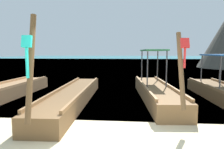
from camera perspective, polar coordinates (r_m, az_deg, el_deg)
name	(u,v)px	position (r m, az deg, el deg)	size (l,w,h in m)	color
ground	(98,143)	(4.60, -3.99, -18.93)	(120.00, 120.00, 0.00)	beige
sea_water	(128,59)	(65.57, 4.48, 4.52)	(120.00, 120.00, 0.00)	#147A89
longtail_boat_green_ribbon	(8,91)	(9.88, -27.56, -4.16)	(1.21, 6.01, 2.81)	olive
longtail_boat_turquoise_ribbon	(73,96)	(7.88, -11.02, -6.13)	(1.27, 7.11, 2.77)	brown
longtail_boat_red_ribbon	(156,91)	(8.53, 12.34, -4.71)	(1.50, 6.46, 2.50)	brown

